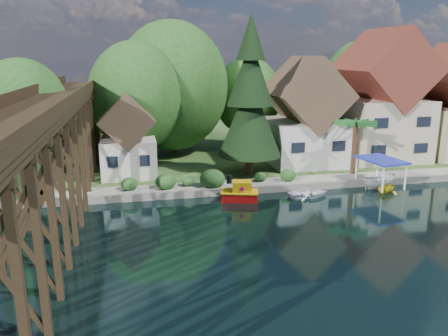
{
  "coord_description": "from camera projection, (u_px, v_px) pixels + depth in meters",
  "views": [
    {
      "loc": [
        -10.37,
        -26.65,
        11.54
      ],
      "look_at": [
        -3.59,
        6.0,
        2.92
      ],
      "focal_mm": 35.0,
      "sensor_mm": 36.0,
      "label": 1
    }
  ],
  "objects": [
    {
      "name": "ground",
      "position": [
        292.0,
        227.0,
        30.19
      ],
      "size": [
        140.0,
        140.0,
        0.0
      ],
      "primitive_type": "plane",
      "color": "black",
      "rests_on": "ground"
    },
    {
      "name": "seawall",
      "position": [
        304.0,
        187.0,
        38.48
      ],
      "size": [
        60.0,
        0.4,
        0.62
      ],
      "primitive_type": "cube",
      "color": "slate",
      "rests_on": "ground"
    },
    {
      "name": "palm_tree",
      "position": [
        356.0,
        125.0,
        40.77
      ],
      "size": [
        4.61,
        4.61,
        5.46
      ],
      "color": "#382314",
      "rests_on": "bank"
    },
    {
      "name": "shrubs",
      "position": [
        205.0,
        178.0,
        37.75
      ],
      "size": [
        15.76,
        2.47,
        1.7
      ],
      "color": "#1C4519",
      "rests_on": "bank"
    },
    {
      "name": "trestle_bridge",
      "position": [
        53.0,
        146.0,
        30.61
      ],
      "size": [
        4.12,
        44.18,
        9.3
      ],
      "color": "black",
      "rests_on": "ground"
    },
    {
      "name": "house_center",
      "position": [
        381.0,
        104.0,
        47.37
      ],
      "size": [
        8.65,
        9.18,
        13.89
      ],
      "color": "#BAAA91",
      "rests_on": "bank"
    },
    {
      "name": "bg_trees",
      "position": [
        236.0,
        95.0,
        48.71
      ],
      "size": [
        49.9,
        13.3,
        10.57
      ],
      "color": "#382314",
      "rests_on": "bank"
    },
    {
      "name": "boat_canopy",
      "position": [
        380.0,
        176.0,
        38.82
      ],
      "size": [
        3.53,
        4.56,
        2.69
      ],
      "color": "silver",
      "rests_on": "ground"
    },
    {
      "name": "promenade",
      "position": [
        319.0,
        179.0,
        40.05
      ],
      "size": [
        50.0,
        2.6,
        0.06
      ],
      "primitive_type": "cube",
      "color": "gray",
      "rests_on": "bank"
    },
    {
      "name": "conifer",
      "position": [
        250.0,
        100.0,
        40.41
      ],
      "size": [
        5.96,
        5.96,
        14.67
      ],
      "color": "#382314",
      "rests_on": "bank"
    },
    {
      "name": "boat_yellow",
      "position": [
        387.0,
        186.0,
        37.75
      ],
      "size": [
        2.9,
        2.74,
        1.22
      ],
      "primitive_type": "imported",
      "rotation": [
        0.0,
        0.0,
        1.97
      ],
      "color": "gold",
      "rests_on": "ground"
    },
    {
      "name": "tugboat",
      "position": [
        240.0,
        193.0,
        35.65
      ],
      "size": [
        3.33,
        2.39,
        2.18
      ],
      "color": "red",
      "rests_on": "ground"
    },
    {
      "name": "bank",
      "position": [
        209.0,
        137.0,
        62.36
      ],
      "size": [
        140.0,
        52.0,
        0.5
      ],
      "primitive_type": "cube",
      "color": "#365221",
      "rests_on": "ground"
    },
    {
      "name": "house_left",
      "position": [
        304.0,
        119.0,
        45.45
      ],
      "size": [
        7.64,
        8.64,
        11.02
      ],
      "color": "beige",
      "rests_on": "bank"
    },
    {
      "name": "shed",
      "position": [
        128.0,
        140.0,
        40.81
      ],
      "size": [
        5.09,
        5.4,
        7.85
      ],
      "color": "beige",
      "rests_on": "bank"
    },
    {
      "name": "boat_white_a",
      "position": [
        309.0,
        192.0,
        36.74
      ],
      "size": [
        3.58,
        2.64,
        0.72
      ],
      "primitive_type": "imported",
      "rotation": [
        0.0,
        0.0,
        1.62
      ],
      "color": "white",
      "rests_on": "ground"
    }
  ]
}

